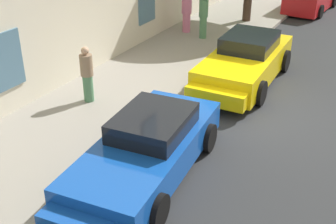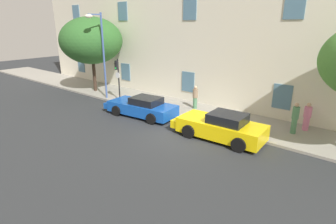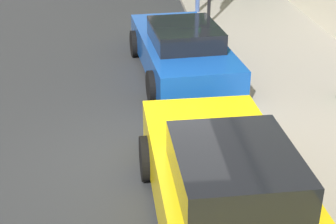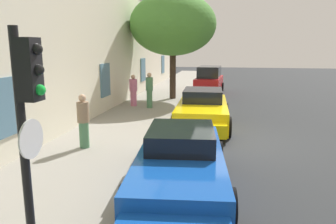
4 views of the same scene
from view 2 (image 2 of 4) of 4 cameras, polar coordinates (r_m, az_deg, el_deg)
name	(u,v)px [view 2 (image 2 of 4)]	position (r m, az deg, el deg)	size (l,w,h in m)	color
ground_plane	(180,136)	(14.67, 2.63, -5.07)	(80.00, 80.00, 0.00)	#2B2D30
sidewalk	(215,117)	(17.62, 9.91, -1.00)	(60.00, 3.78, 0.14)	gray
building_facade	(250,24)	(20.48, 16.95, 17.36)	(43.14, 5.21, 11.44)	beige
sportscar_red_lead	(140,107)	(17.75, -5.92, 1.10)	(5.16, 2.40, 1.31)	#144CB2
sportscar_yellow_flank	(218,126)	(14.42, 10.55, -3.03)	(4.98, 2.24, 1.45)	yellow
tree_near_kerb	(91,41)	(24.07, -15.96, 14.36)	(5.17, 5.17, 6.22)	#38281E
traffic_light	(118,73)	(20.60, -10.65, 8.21)	(0.44, 0.36, 3.18)	black
street_lamp	(98,42)	(21.16, -14.55, 14.22)	(0.44, 1.42, 6.42)	#3F5999
pedestrian_admiring	(195,97)	(18.71, 5.79, 3.19)	(0.37, 0.37, 1.61)	#4C7F59
pedestrian_strolling	(307,117)	(16.65, 27.42, -0.86)	(0.55, 0.55, 1.58)	pink
pedestrian_bystander	(295,118)	(15.83, 25.33, -1.14)	(0.49, 0.49, 1.73)	#4C7F59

